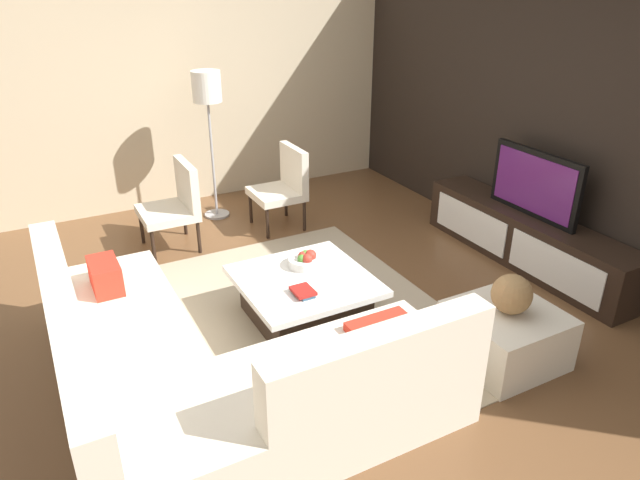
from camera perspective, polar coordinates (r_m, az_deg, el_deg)
The scene contains 15 objects.
ground_plane at distance 4.62m, azimuth -2.05°, elevation -8.70°, with size 14.00×14.00×0.00m, color brown.
feature_wall_back at distance 5.68m, azimuth 23.49°, elevation 11.27°, with size 6.40×0.12×2.80m, color black.
side_wall_left at distance 7.01m, azimuth -12.73°, elevation 15.04°, with size 0.12×5.20×2.80m, color beige.
area_rug at distance 4.69m, azimuth -2.60°, elevation -8.05°, with size 2.95×2.41×0.01m, color tan.
media_console at distance 5.81m, azimuth 19.63°, elevation 0.10°, with size 2.32×0.45×0.50m.
television at distance 5.61m, azimuth 20.45°, elevation 5.22°, with size 0.99×0.06×0.61m.
sectional_couch at distance 3.80m, azimuth -11.41°, elevation -12.41°, with size 2.51×2.27×0.84m.
coffee_table at distance 4.62m, azimuth -1.52°, elevation -5.70°, with size 1.00×1.00×0.38m.
accent_chair_near at distance 5.90m, azimuth -14.02°, elevation 3.76°, with size 0.58×0.53×0.87m.
floor_lamp at distance 6.35m, azimuth -11.06°, elevation 13.70°, with size 0.31×0.31×1.62m.
ottoman at distance 4.39m, azimuth 17.78°, elevation -8.95°, with size 0.70×0.70×0.40m, color beige.
fruit_bowl at distance 4.69m, azimuth -1.41°, elevation -1.99°, with size 0.28×0.28×0.14m.
accent_chair_far at distance 6.23m, azimuth -3.54°, elevation 5.66°, with size 0.55×0.51×0.87m.
decorative_ball at distance 4.22m, azimuth 18.39°, elevation -5.09°, with size 0.28×0.28×0.28m, color #997247.
book_stack at distance 4.31m, azimuth -1.68°, elevation -5.10°, with size 0.20×0.15×0.04m.
Camera 1 is at (3.45, -1.65, 2.59)m, focal length 32.43 mm.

